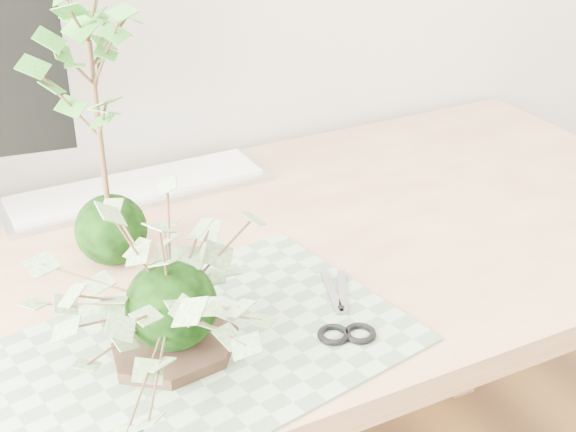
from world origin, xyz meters
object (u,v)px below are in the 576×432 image
at_px(keyboard, 137,188).
at_px(maple_kokedama, 91,60).
at_px(desk, 220,312).
at_px(ivy_kokedama, 168,268).

bearing_deg(keyboard, maple_kokedama, -117.11).
height_order(desk, maple_kokedama, maple_kokedama).
height_order(maple_kokedama, keyboard, maple_kokedama).
distance_m(ivy_kokedama, keyboard, 0.46).
xyz_separation_m(desk, keyboard, (-0.04, 0.26, 0.10)).
relative_size(desk, ivy_kokedama, 5.07).
relative_size(ivy_kokedama, maple_kokedama, 0.75).
xyz_separation_m(desk, ivy_kokedama, (-0.13, -0.18, 0.21)).
bearing_deg(ivy_kokedama, desk, 54.07).
bearing_deg(ivy_kokedama, maple_kokedama, 90.63).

